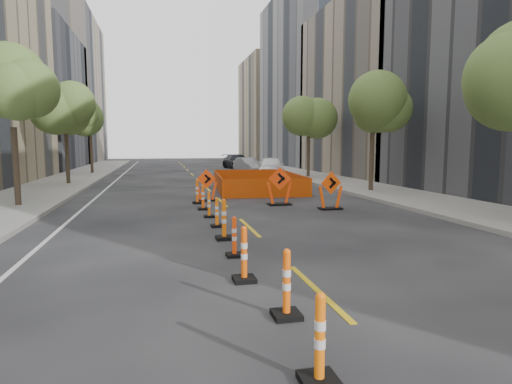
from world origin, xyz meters
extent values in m
plane|color=black|center=(0.00, 0.00, 0.00)|extent=(140.00, 140.00, 0.00)
cube|color=gray|center=(-9.00, 12.00, 0.07)|extent=(4.00, 90.00, 0.15)
cube|color=gray|center=(9.00, 12.00, 0.07)|extent=(4.00, 90.00, 0.15)
cube|color=#4C4C51|center=(-17.00, 39.20, 7.00)|extent=(12.00, 16.00, 14.00)
cube|color=gray|center=(-17.00, 55.60, 10.00)|extent=(12.00, 20.00, 20.00)
cube|color=gray|center=(17.00, 23.80, 7.00)|extent=(12.00, 16.00, 14.00)
cube|color=gray|center=(17.00, 40.20, 10.00)|extent=(12.00, 18.00, 20.00)
cube|color=tan|center=(17.00, 58.60, 8.00)|extent=(12.00, 14.00, 16.00)
cylinder|color=#382B1E|center=(-8.40, 10.00, 1.57)|extent=(0.24, 0.24, 3.15)
sphere|color=#547030|center=(-8.40, 10.00, 4.55)|extent=(2.80, 2.80, 2.80)
cylinder|color=#382B1E|center=(-8.40, 20.00, 1.57)|extent=(0.24, 0.24, 3.15)
sphere|color=#547030|center=(-8.40, 20.00, 4.55)|extent=(2.80, 2.80, 2.80)
cylinder|color=#382B1E|center=(-8.40, 30.00, 1.57)|extent=(0.24, 0.24, 3.15)
sphere|color=#547030|center=(-8.40, 30.00, 4.55)|extent=(2.80, 2.80, 2.80)
cylinder|color=#382B1E|center=(8.40, 12.00, 1.57)|extent=(0.24, 0.24, 3.15)
sphere|color=#547030|center=(8.40, 12.00, 4.55)|extent=(2.80, 2.80, 2.80)
cylinder|color=#382B1E|center=(8.40, 22.00, 1.57)|extent=(0.24, 0.24, 3.15)
sphere|color=#547030|center=(8.40, 22.00, 4.55)|extent=(2.80, 2.80, 2.80)
imported|color=white|center=(5.72, 22.98, 0.83)|extent=(3.05, 5.19, 1.66)
imported|color=gray|center=(5.22, 29.36, 0.68)|extent=(2.21, 4.34, 1.36)
imported|color=black|center=(5.39, 35.84, 0.75)|extent=(2.95, 5.46, 1.50)
camera|label=1|loc=(-2.73, -9.04, 2.64)|focal=30.00mm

